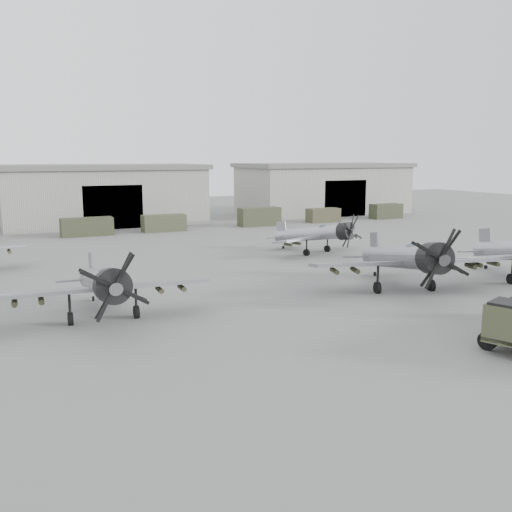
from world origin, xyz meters
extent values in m
plane|color=#5A5A57|center=(0.00, 0.00, 0.00)|extent=(220.00, 220.00, 0.00)
cube|color=#A4A49A|center=(0.00, 62.00, 4.00)|extent=(28.00, 14.00, 8.00)
cube|color=slate|center=(0.00, 62.00, 8.35)|extent=(29.00, 14.80, 0.70)
cube|color=black|center=(0.00, 55.20, 3.00)|extent=(8.12, 0.40, 6.00)
cube|color=#A4A49A|center=(38.00, 62.00, 4.00)|extent=(28.00, 14.00, 8.00)
cube|color=slate|center=(38.00, 62.00, 8.35)|extent=(29.00, 14.80, 0.70)
cube|color=black|center=(38.00, 55.20, 3.00)|extent=(8.12, 0.40, 6.00)
cube|color=#353925|center=(-4.47, 50.00, 1.14)|extent=(6.34, 2.20, 2.27)
cube|color=#3D442C|center=(5.51, 50.00, 1.10)|extent=(5.74, 2.20, 2.20)
cube|color=#383D28|center=(19.70, 50.00, 1.31)|extent=(6.05, 2.20, 2.62)
cube|color=#403F2A|center=(30.51, 50.00, 1.04)|extent=(5.03, 2.20, 2.08)
cube|color=#343925|center=(42.41, 50.00, 1.17)|extent=(5.22, 2.20, 2.34)
cylinder|color=gray|center=(-9.98, 11.58, 2.27)|extent=(2.12, 10.98, 3.21)
cylinder|color=black|center=(-10.24, 6.75, 3.03)|extent=(2.04, 1.73, 2.14)
cube|color=gray|center=(-10.01, 10.96, 2.01)|extent=(12.96, 2.95, 0.58)
cube|color=gray|center=(-9.72, 16.40, 2.43)|extent=(0.21, 1.72, 2.05)
ellipsoid|color=#3F4C54|center=(-10.07, 9.93, 3.20)|extent=(0.68, 1.27, 0.58)
cylinder|color=black|center=(-11.98, 10.86, 0.36)|extent=(0.33, 0.84, 0.82)
cylinder|color=black|center=(-8.07, 10.65, 0.36)|extent=(0.33, 0.84, 0.82)
cylinder|color=black|center=(-9.74, 16.10, 0.15)|extent=(0.14, 0.34, 0.33)
cylinder|color=gray|center=(11.68, 9.67, 2.45)|extent=(4.81, 11.81, 3.48)
cylinder|color=black|center=(10.26, 4.63, 3.28)|extent=(2.51, 2.27, 2.31)
cube|color=gray|center=(11.50, 9.03, 2.17)|extent=(14.06, 6.14, 0.62)
cube|color=gray|center=(13.10, 14.70, 2.63)|extent=(0.63, 1.82, 2.22)
ellipsoid|color=#3F4C54|center=(11.20, 7.95, 3.46)|extent=(1.00, 1.47, 0.62)
cylinder|color=black|center=(9.40, 9.38, 0.39)|extent=(0.54, 0.94, 0.89)
cylinder|color=black|center=(13.47, 8.24, 0.39)|extent=(0.54, 0.94, 0.89)
cylinder|color=black|center=(13.01, 14.38, 0.17)|extent=(0.23, 0.38, 0.36)
cube|color=gray|center=(23.84, 12.87, 2.59)|extent=(0.43, 1.82, 2.19)
cylinder|color=black|center=(20.78, 7.27, 0.38)|extent=(0.45, 0.92, 0.88)
cylinder|color=black|center=(23.78, 12.55, 0.16)|extent=(0.19, 0.37, 0.35)
cylinder|color=#94969C|center=(14.28, 26.63, 1.98)|extent=(4.47, 9.41, 2.80)
cylinder|color=black|center=(15.70, 22.65, 2.65)|extent=(2.08, 1.91, 1.87)
cube|color=#94969C|center=(14.46, 26.12, 1.75)|extent=(11.23, 5.64, 0.50)
cube|color=#94969C|center=(12.86, 30.60, 2.12)|extent=(0.60, 1.44, 1.79)
ellipsoid|color=#3F4C54|center=(14.77, 25.27, 2.79)|extent=(0.87, 1.20, 0.50)
cylinder|color=black|center=(12.92, 25.38, 0.31)|extent=(0.48, 0.76, 0.72)
cylinder|color=black|center=(16.13, 26.52, 0.31)|extent=(0.48, 0.76, 0.72)
cylinder|color=black|center=(12.95, 30.34, 0.13)|extent=(0.20, 0.31, 0.29)
camera|label=1|loc=(-16.24, -23.31, 9.87)|focal=40.00mm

